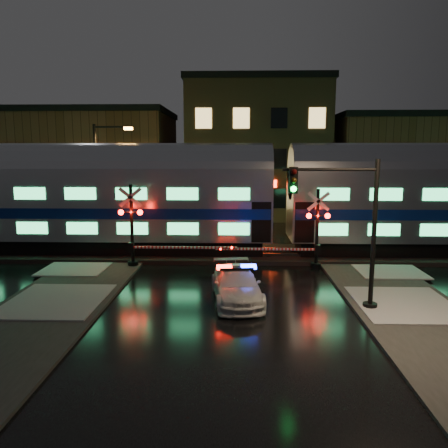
{
  "coord_description": "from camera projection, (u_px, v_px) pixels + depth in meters",
  "views": [
    {
      "loc": [
        0.31,
        -18.57,
        5.6
      ],
      "look_at": [
        -0.33,
        2.5,
        2.2
      ],
      "focal_mm": 35.0,
      "sensor_mm": 36.0,
      "label": 1
    }
  ],
  "objects": [
    {
      "name": "ground",
      "position": [
        230.0,
        282.0,
        19.23
      ],
      "size": [
        120.0,
        120.0,
        0.0
      ],
      "primitive_type": "plane",
      "color": "black",
      "rests_on": "ground"
    },
    {
      "name": "train",
      "position": [
        281.0,
        195.0,
        23.54
      ],
      "size": [
        51.0,
        3.12,
        5.92
      ],
      "color": "black",
      "rests_on": "ballast"
    },
    {
      "name": "ballast",
      "position": [
        231.0,
        254.0,
        24.14
      ],
      "size": [
        90.0,
        4.2,
        0.24
      ],
      "primitive_type": "cube",
      "color": "black",
      "rests_on": "ground"
    },
    {
      "name": "sidewalk_left",
      "position": [
        17.0,
        335.0,
        13.49
      ],
      "size": [
        4.0,
        20.0,
        0.12
      ],
      "primitive_type": "cube",
      "color": "#2D2D2D",
      "rests_on": "ground"
    },
    {
      "name": "building_left",
      "position": [
        95.0,
        166.0,
        40.61
      ],
      "size": [
        14.0,
        10.0,
        9.0
      ],
      "primitive_type": "cube",
      "color": "brown",
      "rests_on": "ground"
    },
    {
      "name": "building_right",
      "position": [
        398.0,
        169.0,
        39.81
      ],
      "size": [
        12.0,
        10.0,
        8.5
      ],
      "primitive_type": "cube",
      "color": "brown",
      "rests_on": "ground"
    },
    {
      "name": "sidewalk_right",
      "position": [
        442.0,
        340.0,
        13.1
      ],
      "size": [
        4.0,
        20.0,
        0.12
      ],
      "primitive_type": "cube",
      "color": "#2D2D2D",
      "rests_on": "ground"
    },
    {
      "name": "traffic_light",
      "position": [
        350.0,
        232.0,
        15.31
      ],
      "size": [
        3.51,
        0.66,
        5.43
      ],
      "rotation": [
        0.0,
        0.0,
        -0.18
      ],
      "color": "black",
      "rests_on": "ground"
    },
    {
      "name": "crossing_signal_left",
      "position": [
        139.0,
        234.0,
        21.37
      ],
      "size": [
        5.85,
        0.66,
        4.14
      ],
      "color": "black",
      "rests_on": "ground"
    },
    {
      "name": "streetlight",
      "position": [
        100.0,
        175.0,
        27.68
      ],
      "size": [
        2.49,
        0.26,
        7.44
      ],
      "color": "black",
      "rests_on": "ground"
    },
    {
      "name": "building_mid",
      "position": [
        256.0,
        152.0,
        40.46
      ],
      "size": [
        12.0,
        11.0,
        11.5
      ],
      "primitive_type": "cube",
      "color": "brown",
      "rests_on": "ground"
    },
    {
      "name": "crossing_signal_right",
      "position": [
        310.0,
        237.0,
        21.13
      ],
      "size": [
        5.57,
        0.65,
        3.94
      ],
      "color": "black",
      "rests_on": "ground"
    },
    {
      "name": "police_car",
      "position": [
        236.0,
        285.0,
        16.75
      ],
      "size": [
        2.25,
        4.48,
        1.4
      ],
      "rotation": [
        0.0,
        0.0,
        0.12
      ],
      "color": "silver",
      "rests_on": "ground"
    }
  ]
}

